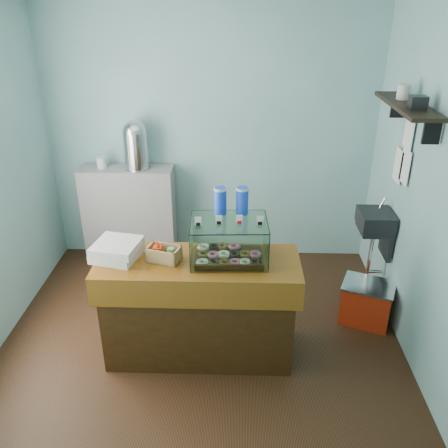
{
  "coord_description": "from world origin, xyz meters",
  "views": [
    {
      "loc": [
        0.31,
        -3.44,
        2.78
      ],
      "look_at": [
        0.2,
        -0.15,
        1.17
      ],
      "focal_mm": 38.0,
      "sensor_mm": 36.0,
      "label": 1
    }
  ],
  "objects_px": {
    "display_case": "(229,238)",
    "red_cooler": "(366,302)",
    "coffee_urn": "(136,144)",
    "counter": "(199,307)"
  },
  "relations": [
    {
      "from": "counter",
      "to": "display_case",
      "type": "bearing_deg",
      "value": 16.97
    },
    {
      "from": "display_case",
      "to": "red_cooler",
      "type": "bearing_deg",
      "value": 15.24
    },
    {
      "from": "display_case",
      "to": "coffee_urn",
      "type": "distance_m",
      "value": 1.83
    },
    {
      "from": "counter",
      "to": "display_case",
      "type": "xyz_separation_m",
      "value": [
        0.24,
        0.07,
        0.61
      ]
    },
    {
      "from": "counter",
      "to": "coffee_urn",
      "type": "height_order",
      "value": "coffee_urn"
    },
    {
      "from": "counter",
      "to": "coffee_urn",
      "type": "xyz_separation_m",
      "value": [
        -0.77,
        1.57,
        0.91
      ]
    },
    {
      "from": "display_case",
      "to": "red_cooler",
      "type": "relative_size",
      "value": 1.11
    },
    {
      "from": "coffee_urn",
      "to": "display_case",
      "type": "bearing_deg",
      "value": -56.07
    },
    {
      "from": "coffee_urn",
      "to": "red_cooler",
      "type": "xyz_separation_m",
      "value": [
        2.28,
        -1.09,
        -1.17
      ]
    },
    {
      "from": "coffee_urn",
      "to": "red_cooler",
      "type": "distance_m",
      "value": 2.78
    }
  ]
}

